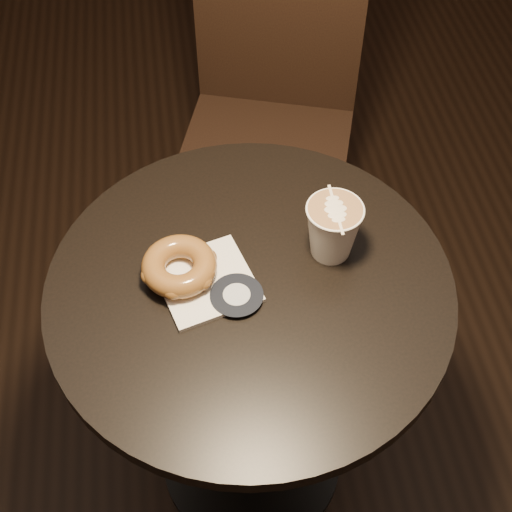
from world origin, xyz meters
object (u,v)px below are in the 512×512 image
object	(u,v)px
chair	(272,90)
pastry_bag	(206,281)
latte_cup	(333,230)
cafe_table	(250,345)
doughnut	(179,266)

from	to	relation	value
chair	pastry_bag	bearing A→B (deg)	-89.85
pastry_bag	latte_cup	bearing A→B (deg)	-5.51
chair	cafe_table	bearing A→B (deg)	-84.06
cafe_table	chair	xyz separation A→B (m)	(0.15, 0.71, 0.04)
cafe_table	doughnut	size ratio (longest dim) A/B	5.84
pastry_bag	doughnut	xyz separation A→B (m)	(-0.04, 0.02, 0.02)
doughnut	latte_cup	xyz separation A→B (m)	(0.27, 0.02, 0.03)
doughnut	latte_cup	size ratio (longest dim) A/B	1.18
chair	latte_cup	xyz separation A→B (m)	(-0.00, -0.65, 0.22)
pastry_bag	doughnut	bearing A→B (deg)	139.20
doughnut	chair	bearing A→B (deg)	68.47
cafe_table	pastry_bag	world-z (taller)	pastry_bag
cafe_table	doughnut	bearing A→B (deg)	164.77
cafe_table	latte_cup	size ratio (longest dim) A/B	6.87
latte_cup	pastry_bag	bearing A→B (deg)	-169.73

